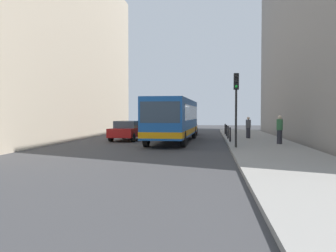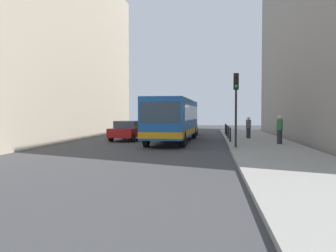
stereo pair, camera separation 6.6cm
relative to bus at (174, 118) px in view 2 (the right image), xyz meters
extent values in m
plane|color=#38383A|center=(0.47, -2.43, -1.73)|extent=(80.00, 80.00, 0.00)
cube|color=gray|center=(5.87, -2.43, -1.65)|extent=(4.40, 40.00, 0.15)
cube|color=#B2A38C|center=(-11.03, 1.57, 5.99)|extent=(7.00, 32.00, 15.42)
cube|color=#19519E|center=(0.00, -0.11, 0.02)|extent=(2.86, 11.08, 2.50)
cube|color=orange|center=(0.00, -0.11, -0.93)|extent=(2.88, 11.10, 0.36)
cube|color=#2D3D4C|center=(-0.18, -5.58, 0.37)|extent=(2.26, 0.13, 1.20)
cube|color=#2D3D4C|center=(0.01, 0.39, 0.37)|extent=(2.83, 9.48, 1.00)
cylinder|color=black|center=(1.00, -4.04, -1.23)|extent=(0.31, 1.01, 1.00)
cylinder|color=black|center=(-1.26, -3.97, -1.23)|extent=(0.31, 1.01, 1.00)
cylinder|color=black|center=(1.25, 3.76, -1.23)|extent=(0.31, 1.01, 1.00)
cylinder|color=black|center=(-1.01, 3.83, -1.23)|extent=(0.31, 1.01, 1.00)
cube|color=maroon|center=(-3.60, 1.01, -1.09)|extent=(2.08, 4.51, 0.64)
cube|color=#2D3D4C|center=(-3.59, 1.16, -0.51)|extent=(1.76, 2.56, 0.52)
cylinder|color=black|center=(-2.88, -0.54, -1.41)|extent=(0.26, 0.65, 0.64)
cylinder|color=black|center=(-4.52, -0.43, -1.41)|extent=(0.26, 0.65, 0.64)
cylinder|color=black|center=(-2.69, 2.45, -1.41)|extent=(0.26, 0.65, 0.64)
cylinder|color=black|center=(-4.33, 2.56, -1.41)|extent=(0.26, 0.65, 0.64)
cube|color=maroon|center=(0.39, 8.98, -1.09)|extent=(1.92, 4.45, 0.64)
cube|color=#2D3D4C|center=(0.38, 9.13, -0.51)|extent=(1.67, 2.51, 0.52)
cylinder|color=black|center=(1.25, 7.50, -1.41)|extent=(0.24, 0.65, 0.64)
cylinder|color=black|center=(-0.39, 7.46, -1.41)|extent=(0.24, 0.65, 0.64)
cylinder|color=black|center=(1.17, 10.50, -1.41)|extent=(0.24, 0.65, 0.64)
cylinder|color=black|center=(-0.47, 10.46, -1.41)|extent=(0.24, 0.65, 0.64)
cylinder|color=black|center=(4.02, -5.15, 0.02)|extent=(0.12, 0.12, 3.20)
cube|color=black|center=(4.02, -5.15, 2.07)|extent=(0.28, 0.24, 0.90)
sphere|color=black|center=(4.02, -5.28, 2.35)|extent=(0.16, 0.16, 0.16)
sphere|color=black|center=(4.02, -5.28, 2.07)|extent=(0.16, 0.16, 0.16)
sphere|color=green|center=(4.02, -5.28, 1.79)|extent=(0.16, 0.16, 0.16)
cylinder|color=black|center=(3.92, -1.09, -1.10)|extent=(0.11, 0.11, 0.95)
cylinder|color=black|center=(3.92, 1.76, -1.10)|extent=(0.11, 0.11, 0.95)
cylinder|color=black|center=(3.92, 4.60, -1.10)|extent=(0.11, 0.11, 0.95)
cylinder|color=black|center=(3.92, 7.45, -1.10)|extent=(0.11, 0.11, 0.95)
cylinder|color=#26262D|center=(6.85, -2.62, -1.14)|extent=(0.32, 0.32, 0.86)
cylinder|color=#336B3F|center=(6.85, -2.62, -0.38)|extent=(0.38, 0.38, 0.66)
sphere|color=beige|center=(6.85, -2.62, 0.07)|extent=(0.24, 0.24, 0.24)
cylinder|color=#26262D|center=(5.47, 2.35, -1.18)|extent=(0.32, 0.32, 0.80)
cylinder|color=#4C4C51|center=(5.47, 2.35, -0.47)|extent=(0.38, 0.38, 0.62)
sphere|color=beige|center=(5.47, 2.35, -0.05)|extent=(0.22, 0.22, 0.22)
camera|label=1|loc=(2.66, -24.85, 0.28)|focal=37.40mm
camera|label=2|loc=(2.72, -24.84, 0.28)|focal=37.40mm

